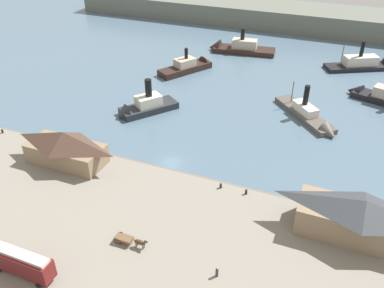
{
  "coord_description": "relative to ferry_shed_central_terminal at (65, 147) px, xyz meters",
  "views": [
    {
      "loc": [
        30.05,
        -62.03,
        48.31
      ],
      "look_at": [
        2.43,
        5.48,
        2.0
      ],
      "focal_mm": 37.36,
      "sensor_mm": 36.0,
      "label": 1
    }
  ],
  "objects": [
    {
      "name": "ferry_moored_east",
      "position": [
        11.4,
        80.18,
        -3.38
      ],
      "size": [
        23.85,
        9.66,
        10.77
      ],
      "color": "black",
      "rests_on": "ground"
    },
    {
      "name": "ferry_shed_central_terminal",
      "position": [
        0.0,
        0.0,
        0.0
      ],
      "size": [
        16.07,
        7.4,
        7.07
      ],
      "color": "#847056",
      "rests_on": "quay_promenade"
    },
    {
      "name": "ferry_approaching_west",
      "position": [
        55.54,
        81.33,
        -3.44
      ],
      "size": [
        23.55,
        16.42,
        11.13
      ],
      "color": "black",
      "rests_on": "ground"
    },
    {
      "name": "mooring_post_east",
      "position": [
        31.82,
        3.78,
        -3.15
      ],
      "size": [
        0.44,
        0.44,
        0.9
      ],
      "primitive_type": "cylinder",
      "color": "black",
      "rests_on": "quay_promenade"
    },
    {
      "name": "pedestrian_standing_center",
      "position": [
        37.86,
        -15.71,
        -2.79
      ],
      "size": [
        0.44,
        0.44,
        1.77
      ],
      "color": "#33384C",
      "rests_on": "quay_promenade"
    },
    {
      "name": "street_tram",
      "position": [
        11.72,
        -25.94,
        -1.0
      ],
      "size": [
        10.47,
        2.58,
        4.47
      ],
      "color": "maroon",
      "rests_on": "quay_promenade"
    },
    {
      "name": "quay_promenade",
      "position": [
        19.07,
        -12.7,
        -4.2
      ],
      "size": [
        110.0,
        36.0,
        1.2
      ],
      "primitive_type": "cube",
      "color": "gray",
      "rests_on": "ground"
    },
    {
      "name": "horse_cart",
      "position": [
        23.15,
        -15.05,
        -2.67
      ],
      "size": [
        5.75,
        1.58,
        1.87
      ],
      "color": "brown",
      "rests_on": "quay_promenade"
    },
    {
      "name": "ferry_shed_west_terminal",
      "position": [
        56.14,
        0.43,
        0.09
      ],
      "size": [
        19.89,
        7.68,
        7.26
      ],
      "color": "#847056",
      "rests_on": "quay_promenade"
    },
    {
      "name": "far_headland",
      "position": [
        19.07,
        119.3,
        -0.8
      ],
      "size": [
        180.0,
        24.0,
        8.0
      ],
      "primitive_type": "cube",
      "color": "#60665B",
      "rests_on": "ground"
    },
    {
      "name": "ferry_approaching_east",
      "position": [
        3.17,
        58.16,
        -3.37
      ],
      "size": [
        14.12,
        19.22,
        8.97
      ],
      "color": "black",
      "rests_on": "ground"
    },
    {
      "name": "mooring_post_west",
      "position": [
        36.72,
        3.84,
        -3.15
      ],
      "size": [
        0.44,
        0.44,
        0.9
      ],
      "primitive_type": "cylinder",
      "color": "black",
      "rests_on": "quay_promenade"
    },
    {
      "name": "ground_plane",
      "position": [
        19.07,
        9.3,
        -4.8
      ],
      "size": [
        320.0,
        320.0,
        0.0
      ],
      "primitive_type": "plane",
      "color": "slate"
    },
    {
      "name": "mooring_post_center_east",
      "position": [
        -21.16,
        3.84,
        -3.15
      ],
      "size": [
        0.44,
        0.44,
        0.9
      ],
      "primitive_type": "cylinder",
      "color": "black",
      "rests_on": "quay_promenade"
    },
    {
      "name": "ferry_moored_west",
      "position": [
        43.53,
        38.46,
        -3.68
      ],
      "size": [
        18.59,
        19.58,
        9.79
      ],
      "color": "#514C47",
      "rests_on": "ground"
    },
    {
      "name": "seawall_edge",
      "position": [
        19.07,
        5.7,
        -4.3
      ],
      "size": [
        110.0,
        0.8,
        1.0
      ],
      "primitive_type": "cube",
      "color": "#666159",
      "rests_on": "ground"
    },
    {
      "name": "ferry_near_quay",
      "position": [
        2.92,
        26.84,
        -3.19
      ],
      "size": [
        13.93,
        16.18,
        10.49
      ],
      "color": "#23282D",
      "rests_on": "ground"
    }
  ]
}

